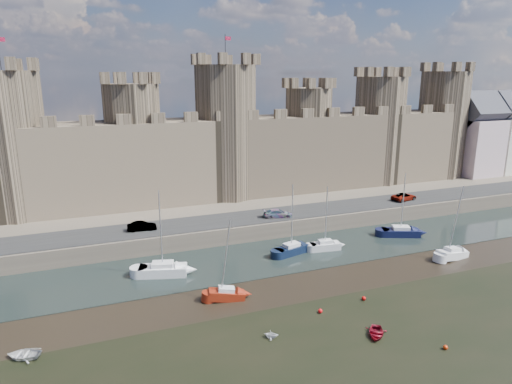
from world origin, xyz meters
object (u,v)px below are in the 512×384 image
(sailboat_2, at_px, (325,245))
(sailboat_4, at_px, (226,294))
(sailboat_0, at_px, (163,269))
(car_1, at_px, (142,226))
(car_2, at_px, (278,213))
(sailboat_1, at_px, (291,249))
(car_3, at_px, (404,197))
(sailboat_5, at_px, (452,253))
(sailboat_3, at_px, (401,232))

(sailboat_2, height_order, sailboat_4, sailboat_4)
(sailboat_0, bearing_deg, car_1, 111.57)
(car_2, bearing_deg, sailboat_1, -179.43)
(car_3, bearing_deg, sailboat_5, 148.93)
(car_2, distance_m, sailboat_2, 9.95)
(sailboat_2, bearing_deg, sailboat_3, 11.17)
(car_2, relative_size, car_3, 0.92)
(car_3, bearing_deg, sailboat_4, 105.04)
(sailboat_1, distance_m, sailboat_5, 21.50)
(sailboat_2, relative_size, sailboat_3, 0.93)
(sailboat_2, bearing_deg, sailboat_4, -145.22)
(sailboat_0, bearing_deg, sailboat_5, 3.26)
(car_2, relative_size, sailboat_3, 0.45)
(sailboat_3, bearing_deg, sailboat_4, -139.92)
(sailboat_0, xyz_separation_m, sailboat_3, (36.26, 1.09, -0.07))
(sailboat_3, bearing_deg, sailboat_1, -155.87)
(car_1, distance_m, car_3, 45.00)
(car_2, bearing_deg, sailboat_4, 153.81)
(car_2, distance_m, sailboat_3, 18.93)
(sailboat_3, height_order, sailboat_5, sailboat_5)
(sailboat_3, bearing_deg, car_1, -171.60)
(sailboat_0, height_order, sailboat_5, sailboat_0)
(car_2, distance_m, sailboat_1, 9.19)
(sailboat_1, height_order, sailboat_5, sailboat_5)
(sailboat_0, height_order, sailboat_2, sailboat_0)
(sailboat_5, bearing_deg, sailboat_4, 172.39)
(sailboat_1, distance_m, sailboat_3, 18.60)
(sailboat_5, bearing_deg, sailboat_0, 159.30)
(car_3, bearing_deg, sailboat_0, 92.08)
(car_2, height_order, car_3, car_3)
(car_2, height_order, sailboat_4, sailboat_4)
(car_1, height_order, car_2, car_1)
(car_1, height_order, sailboat_2, sailboat_2)
(car_3, distance_m, sailboat_3, 12.28)
(sailboat_3, bearing_deg, car_2, 176.64)
(sailboat_2, bearing_deg, car_2, 117.85)
(sailboat_0, bearing_deg, sailboat_3, 17.78)
(car_2, xyz_separation_m, sailboat_3, (16.88, -8.22, -2.38))
(sailboat_3, distance_m, sailboat_4, 32.29)
(sailboat_0, bearing_deg, car_3, 29.27)
(car_2, height_order, sailboat_3, sailboat_3)
(car_2, xyz_separation_m, sailboat_0, (-19.38, -9.31, -2.31))
(sailboat_1, relative_size, sailboat_4, 1.06)
(car_1, bearing_deg, sailboat_4, -156.43)
(sailboat_1, bearing_deg, car_3, 5.55)
(sailboat_2, distance_m, sailboat_4, 19.40)
(car_1, xyz_separation_m, sailboat_4, (6.47, -19.13, -2.47))
(car_2, bearing_deg, sailboat_0, 127.32)
(car_1, distance_m, sailboat_2, 25.97)
(car_3, xyz_separation_m, sailboat_0, (-43.99, -10.33, -2.34))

